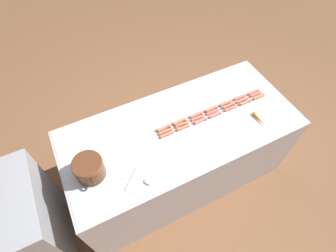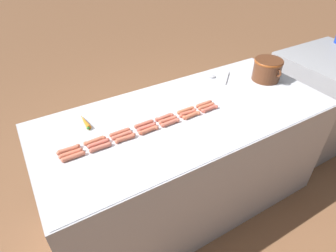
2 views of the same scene
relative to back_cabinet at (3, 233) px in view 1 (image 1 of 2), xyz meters
name	(u,v)px [view 1 (image 1 of 2)]	position (x,y,z in m)	size (l,w,h in m)	color
ground_plane	(178,173)	(0.03, -1.68, -0.47)	(20.00, 20.00, 0.00)	brown
griddle_counter	(179,153)	(0.03, -1.68, -0.02)	(0.94, 2.11, 0.91)	#BCBCC1
back_cabinet	(3,233)	(0.00, 0.00, 0.00)	(0.77, 0.86, 0.94)	#A0A0A4
hot_dog_0	(259,97)	(0.00, -2.50, 0.45)	(0.03, 0.14, 0.03)	#D36E52
hot_dog_1	(245,102)	(0.00, -2.34, 0.45)	(0.03, 0.14, 0.03)	#D67151
hot_dog_2	(230,108)	(0.01, -2.18, 0.45)	(0.03, 0.14, 0.03)	#CE674E
hot_dog_3	(215,115)	(0.00, -2.01, 0.45)	(0.03, 0.14, 0.03)	#D06650
hot_dog_4	(200,121)	(0.00, -1.86, 0.45)	(0.04, 0.14, 0.03)	#D66B55
hot_dog_5	(183,127)	(0.01, -1.69, 0.45)	(0.03, 0.14, 0.03)	#CD714D
hot_dog_6	(167,134)	(0.01, -1.53, 0.45)	(0.03, 0.14, 0.03)	#D06E51
hot_dog_7	(256,94)	(0.04, -2.50, 0.45)	(0.03, 0.14, 0.03)	#D26A4E
hot_dog_8	(242,100)	(0.04, -2.33, 0.45)	(0.03, 0.14, 0.03)	#D46654
hot_dog_9	(228,106)	(0.04, -2.18, 0.45)	(0.03, 0.14, 0.03)	#C96B54
hot_dog_10	(213,112)	(0.04, -2.01, 0.45)	(0.03, 0.14, 0.03)	#D76655
hot_dog_11	(198,118)	(0.04, -1.85, 0.45)	(0.03, 0.14, 0.03)	#CF6A51
hot_dog_12	(182,124)	(0.04, -1.69, 0.45)	(0.04, 0.14, 0.03)	#CE644C
hot_dog_13	(165,131)	(0.04, -1.53, 0.45)	(0.03, 0.14, 0.03)	#D16D4E
hot_dog_14	(253,92)	(0.08, -2.49, 0.45)	(0.03, 0.14, 0.03)	#D76F52
hot_dog_15	(239,97)	(0.08, -2.33, 0.45)	(0.03, 0.14, 0.03)	#CC6B55
hot_dog_16	(226,103)	(0.08, -2.17, 0.45)	(0.04, 0.14, 0.03)	#D46C4F
hot_dog_17	(211,109)	(0.08, -2.01, 0.45)	(0.03, 0.14, 0.03)	#CF694C
hot_dog_18	(196,115)	(0.08, -1.86, 0.45)	(0.03, 0.14, 0.03)	#D16A54
hot_dog_19	(179,122)	(0.08, -1.69, 0.45)	(0.04, 0.14, 0.03)	#D86E4C
hot_dog_20	(164,128)	(0.08, -1.53, 0.45)	(0.04, 0.14, 0.03)	#D86753
bean_pot	(89,168)	(-0.06, -0.85, 0.54)	(0.29, 0.23, 0.18)	#562D19
serving_spoon	(143,180)	(-0.29, -1.18, 0.45)	(0.21, 0.22, 0.02)	#B7B7BC
carrot	(259,119)	(-0.22, -2.33, 0.45)	(0.18, 0.04, 0.03)	orange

